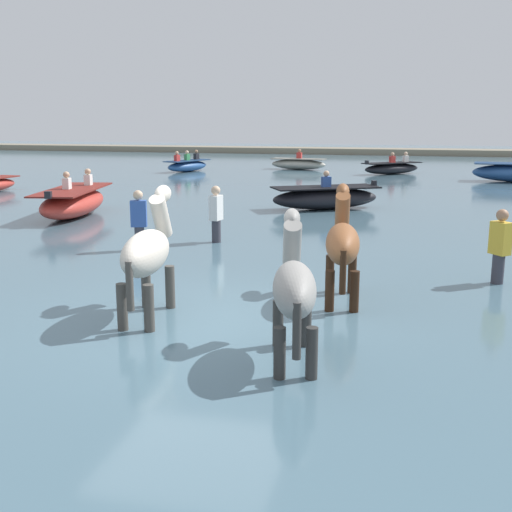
% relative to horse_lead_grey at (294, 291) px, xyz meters
% --- Properties ---
extents(ground_plane, '(120.00, 120.00, 0.00)m').
position_rel_horse_lead_grey_xyz_m(ground_plane, '(-1.61, 1.13, -1.19)').
color(ground_plane, '#756B56').
extents(water_surface, '(90.00, 90.00, 0.39)m').
position_rel_horse_lead_grey_xyz_m(water_surface, '(-1.61, 11.13, -0.99)').
color(water_surface, '#476675').
rests_on(water_surface, ground).
extents(horse_lead_grey, '(0.78, 1.85, 2.01)m').
position_rel_horse_lead_grey_xyz_m(horse_lead_grey, '(0.00, 0.00, 0.00)').
color(horse_lead_grey, gray).
rests_on(horse_lead_grey, ground).
extents(horse_trailing_chestnut, '(0.67, 1.90, 2.06)m').
position_rel_horse_lead_grey_xyz_m(horse_trailing_chestnut, '(0.28, 2.51, 0.03)').
color(horse_trailing_chestnut, brown).
rests_on(horse_trailing_chestnut, ground).
extents(horse_flank_pinto, '(0.66, 1.95, 2.12)m').
position_rel_horse_lead_grey_xyz_m(horse_flank_pinto, '(-2.21, 1.08, 0.07)').
color(horse_flank_pinto, beige).
rests_on(horse_flank_pinto, ground).
extents(boat_mid_outer, '(1.84, 2.90, 1.04)m').
position_rel_horse_lead_grey_xyz_m(boat_mid_outer, '(-9.64, 23.52, -0.50)').
color(boat_mid_outer, '#28518E').
rests_on(boat_mid_outer, water_surface).
extents(boat_mid_channel, '(3.41, 2.57, 1.15)m').
position_rel_horse_lead_grey_xyz_m(boat_mid_channel, '(-1.21, 12.06, -0.46)').
color(boat_mid_channel, black).
rests_on(boat_mid_channel, water_surface).
extents(boat_far_inshore, '(3.02, 1.36, 1.04)m').
position_rel_horse_lead_grey_xyz_m(boat_far_inshore, '(-4.45, 26.05, -0.51)').
color(boat_far_inshore, '#B2AD9E').
rests_on(boat_far_inshore, water_surface).
extents(boat_near_port, '(2.95, 2.74, 1.03)m').
position_rel_horse_lead_grey_xyz_m(boat_near_port, '(0.35, 24.42, -0.51)').
color(boat_near_port, black).
rests_on(boat_near_port, water_surface).
extents(boat_distant_west, '(1.94, 3.87, 1.23)m').
position_rel_horse_lead_grey_xyz_m(boat_distant_west, '(-7.83, 9.05, -0.42)').
color(boat_distant_west, '#BC382D').
rests_on(boat_distant_west, water_surface).
extents(person_onlooker_right, '(0.36, 0.37, 1.63)m').
position_rel_horse_lead_grey_xyz_m(person_onlooker_right, '(2.70, 4.10, -0.32)').
color(person_onlooker_right, '#383842').
rests_on(person_onlooker_right, ground).
extents(person_wading_mid, '(0.37, 0.29, 1.63)m').
position_rel_horse_lead_grey_xyz_m(person_wading_mid, '(-4.17, 5.21, -0.32)').
color(person_wading_mid, '#383842').
rests_on(person_wading_mid, ground).
extents(person_onlooker_left, '(0.25, 0.35, 1.63)m').
position_rel_horse_lead_grey_xyz_m(person_onlooker_left, '(-2.87, 6.38, -0.32)').
color(person_onlooker_left, '#383842').
rests_on(person_onlooker_left, ground).
extents(far_shoreline, '(80.00, 2.40, 0.81)m').
position_rel_horse_lead_grey_xyz_m(far_shoreline, '(-1.61, 40.41, -0.78)').
color(far_shoreline, gray).
rests_on(far_shoreline, ground).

